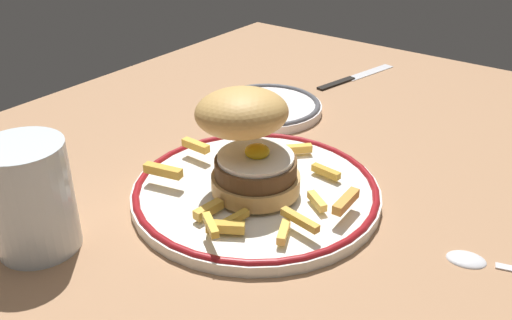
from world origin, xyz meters
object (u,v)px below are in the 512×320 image
object	(u,v)px
water_glass	(32,203)
spoon	(484,261)
side_plate	(267,107)
knife	(351,78)
dinner_plate	(256,191)
burger	(248,138)

from	to	relation	value
water_glass	spoon	bearing A→B (deg)	-57.03
side_plate	water_glass	bearing A→B (deg)	-178.12
side_plate	knife	bearing A→B (deg)	-9.50
knife	dinner_plate	bearing A→B (deg)	-166.53
burger	knife	distance (cm)	41.12
spoon	water_glass	bearing A→B (deg)	122.97
burger	knife	xyz separation A→B (cm)	(39.54, 8.80, -7.04)
water_glass	knife	world-z (taller)	water_glass
dinner_plate	water_glass	bearing A→B (deg)	149.51
dinner_plate	knife	size ratio (longest dim) A/B	1.50
dinner_plate	spoon	world-z (taller)	dinner_plate
dinner_plate	water_glass	distance (cm)	22.54
burger	spoon	bearing A→B (deg)	-80.15
dinner_plate	side_plate	xyz separation A→B (cm)	(19.41, 12.52, -0.00)
water_glass	spoon	xyz separation A→B (cm)	(22.46, -34.63, -4.45)
burger	water_glass	bearing A→B (deg)	149.53
dinner_plate	water_glass	size ratio (longest dim) A/B	2.49
dinner_plate	spoon	bearing A→B (deg)	-81.85
water_glass	knife	size ratio (longest dim) A/B	0.60
burger	water_glass	distance (cm)	21.40
dinner_plate	side_plate	size ratio (longest dim) A/B	1.69
spoon	dinner_plate	bearing A→B (deg)	98.15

